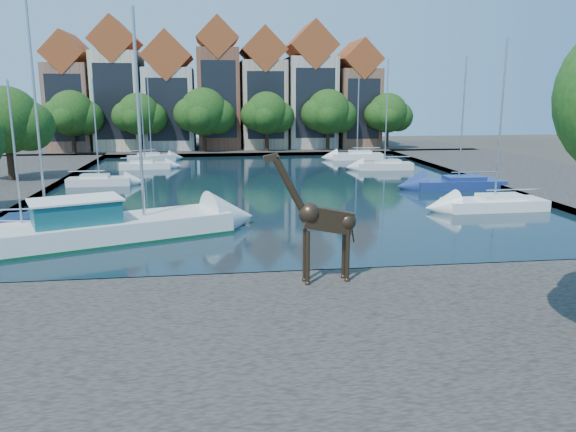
% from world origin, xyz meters
% --- Properties ---
extents(ground, '(160.00, 160.00, 0.00)m').
position_xyz_m(ground, '(0.00, 0.00, 0.00)').
color(ground, '#38332B').
rests_on(ground, ground).
extents(water_basin, '(38.00, 50.00, 0.08)m').
position_xyz_m(water_basin, '(0.00, 24.00, 0.04)').
color(water_basin, black).
rests_on(water_basin, ground).
extents(near_quay, '(50.00, 14.00, 0.50)m').
position_xyz_m(near_quay, '(0.00, -7.00, 0.25)').
color(near_quay, '#49453F').
rests_on(near_quay, ground).
extents(far_quay, '(60.00, 16.00, 0.50)m').
position_xyz_m(far_quay, '(0.00, 56.00, 0.25)').
color(far_quay, '#49453F').
rests_on(far_quay, ground).
extents(right_quay, '(14.00, 52.00, 0.50)m').
position_xyz_m(right_quay, '(25.00, 24.00, 0.25)').
color(right_quay, '#49453F').
rests_on(right_quay, ground).
extents(townhouse_west_end, '(5.44, 9.18, 14.93)m').
position_xyz_m(townhouse_west_end, '(-23.00, 55.99, 7.36)').
color(townhouse_west_end, '#8C604C').
rests_on(townhouse_west_end, far_quay).
extents(townhouse_west_mid, '(5.94, 9.18, 16.79)m').
position_xyz_m(townhouse_west_mid, '(-17.00, 55.99, 8.23)').
color(townhouse_west_mid, beige).
rests_on(townhouse_west_mid, far_quay).
extents(townhouse_west_inner, '(6.43, 9.18, 15.15)m').
position_xyz_m(townhouse_west_inner, '(-10.50, 55.99, 7.35)').
color(townhouse_west_inner, beige).
rests_on(townhouse_west_inner, far_quay).
extents(townhouse_center, '(5.44, 9.18, 16.93)m').
position_xyz_m(townhouse_center, '(-4.00, 55.99, 8.36)').
color(townhouse_center, brown).
rests_on(townhouse_center, far_quay).
extents(townhouse_east_inner, '(5.94, 9.18, 15.79)m').
position_xyz_m(townhouse_east_inner, '(2.00, 55.99, 7.73)').
color(townhouse_east_inner, tan).
rests_on(townhouse_east_inner, far_quay).
extents(townhouse_east_mid, '(6.43, 9.18, 16.65)m').
position_xyz_m(townhouse_east_mid, '(8.50, 55.99, 8.10)').
color(townhouse_east_mid, beige).
rests_on(townhouse_east_mid, far_quay).
extents(townhouse_east_end, '(5.44, 9.18, 14.43)m').
position_xyz_m(townhouse_east_end, '(15.00, 55.99, 7.11)').
color(townhouse_east_end, brown).
rests_on(townhouse_east_end, far_quay).
extents(far_tree_far_west, '(7.28, 5.60, 7.68)m').
position_xyz_m(far_tree_far_west, '(-21.90, 50.49, 5.18)').
color(far_tree_far_west, '#332114').
rests_on(far_tree_far_west, far_quay).
extents(far_tree_west, '(6.76, 5.20, 7.36)m').
position_xyz_m(far_tree_west, '(-13.91, 50.49, 5.08)').
color(far_tree_west, '#332114').
rests_on(far_tree_west, far_quay).
extents(far_tree_mid_west, '(7.80, 6.00, 8.00)m').
position_xyz_m(far_tree_mid_west, '(-5.89, 50.49, 5.29)').
color(far_tree_mid_west, '#332114').
rests_on(far_tree_mid_west, far_quay).
extents(far_tree_mid_east, '(7.02, 5.40, 7.52)m').
position_xyz_m(far_tree_mid_east, '(2.10, 50.49, 5.13)').
color(far_tree_mid_east, '#332114').
rests_on(far_tree_mid_east, far_quay).
extents(far_tree_east, '(7.54, 5.80, 7.84)m').
position_xyz_m(far_tree_east, '(10.11, 50.49, 5.24)').
color(far_tree_east, '#332114').
rests_on(far_tree_east, far_quay).
extents(far_tree_far_east, '(6.76, 5.20, 7.36)m').
position_xyz_m(far_tree_far_east, '(18.09, 50.49, 5.08)').
color(far_tree_far_east, '#332114').
rests_on(far_tree_far_east, far_quay).
extents(side_tree_left_far, '(7.28, 5.60, 7.88)m').
position_xyz_m(side_tree_left_far, '(-21.90, 27.99, 5.38)').
color(side_tree_left_far, '#332114').
rests_on(side_tree_left_far, left_quay).
extents(giraffe_statue, '(3.56, 0.78, 5.07)m').
position_xyz_m(giraffe_statue, '(-0.91, -1.53, 2.99)').
color(giraffe_statue, '#322519').
rests_on(giraffe_statue, near_quay).
extents(motorsailer, '(12.26, 7.57, 11.93)m').
position_xyz_m(motorsailer, '(-10.41, 7.81, 0.99)').
color(motorsailer, silver).
rests_on(motorsailer, water_basin).
extents(sailboat_left_a, '(5.38, 2.72, 8.30)m').
position_xyz_m(sailboat_left_a, '(-14.77, 7.50, 0.59)').
color(sailboat_left_a, silver).
rests_on(sailboat_left_a, water_basin).
extents(sailboat_left_b, '(7.82, 3.05, 13.46)m').
position_xyz_m(sailboat_left_b, '(-14.12, 9.43, 0.71)').
color(sailboat_left_b, navy).
rests_on(sailboat_left_b, water_basin).
extents(sailboat_left_c, '(5.25, 1.94, 8.91)m').
position_xyz_m(sailboat_left_c, '(-14.61, 26.86, 0.60)').
color(sailboat_left_c, silver).
rests_on(sailboat_left_c, water_basin).
extents(sailboat_left_d, '(5.28, 2.27, 8.11)m').
position_xyz_m(sailboat_left_d, '(-12.00, 37.37, 0.56)').
color(sailboat_left_d, white).
rests_on(sailboat_left_d, water_basin).
extents(sailboat_left_e, '(5.52, 3.51, 9.63)m').
position_xyz_m(sailboat_left_e, '(-12.00, 44.00, 0.65)').
color(sailboat_left_e, silver).
rests_on(sailboat_left_e, water_basin).
extents(sailboat_right_a, '(6.79, 2.48, 11.12)m').
position_xyz_m(sailboat_right_a, '(13.68, 12.66, 0.64)').
color(sailboat_right_a, white).
rests_on(sailboat_right_a, water_basin).
extents(sailboat_right_b, '(7.31, 2.70, 10.49)m').
position_xyz_m(sailboat_right_b, '(15.00, 21.24, 0.62)').
color(sailboat_right_b, navy).
rests_on(sailboat_right_b, water_basin).
extents(sailboat_right_c, '(5.75, 2.37, 11.04)m').
position_xyz_m(sailboat_right_c, '(12.57, 33.67, 0.64)').
color(sailboat_right_c, silver).
rests_on(sailboat_right_c, water_basin).
extents(sailboat_right_d, '(6.05, 2.41, 9.38)m').
position_xyz_m(sailboat_right_d, '(12.00, 42.83, 0.65)').
color(sailboat_right_d, white).
rests_on(sailboat_right_d, water_basin).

